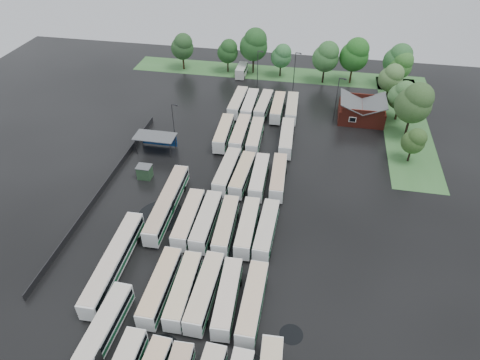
# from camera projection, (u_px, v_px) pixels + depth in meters

# --- Properties ---
(ground) EXTENTS (160.00, 160.00, 0.00)m
(ground) POSITION_uv_depth(u_px,v_px,m) (213.00, 236.00, 67.97)
(ground) COLOR black
(ground) RESTS_ON ground
(brick_building) EXTENTS (10.07, 8.60, 5.39)m
(brick_building) POSITION_uv_depth(u_px,v_px,m) (361.00, 112.00, 96.58)
(brick_building) COLOR maroon
(brick_building) RESTS_ON ground
(wash_shed) EXTENTS (8.20, 4.20, 3.58)m
(wash_shed) POSITION_uv_depth(u_px,v_px,m) (156.00, 137.00, 85.91)
(wash_shed) COLOR #2D2D30
(wash_shed) RESTS_ON ground
(utility_hut) EXTENTS (2.70, 2.20, 2.62)m
(utility_hut) POSITION_uv_depth(u_px,v_px,m) (145.00, 172.00, 79.42)
(utility_hut) COLOR #254328
(utility_hut) RESTS_ON ground
(grass_strip_north) EXTENTS (80.00, 10.00, 0.01)m
(grass_strip_north) POSITION_uv_depth(u_px,v_px,m) (276.00, 73.00, 118.19)
(grass_strip_north) COLOR #386D33
(grass_strip_north) RESTS_ON ground
(grass_strip_east) EXTENTS (10.00, 50.00, 0.01)m
(grass_strip_east) POSITION_uv_depth(u_px,v_px,m) (405.00, 124.00, 96.23)
(grass_strip_east) COLOR #386D33
(grass_strip_east) RESTS_ON ground
(west_fence) EXTENTS (0.10, 50.00, 1.20)m
(west_fence) POSITION_uv_depth(u_px,v_px,m) (104.00, 186.00, 77.18)
(west_fence) COLOR #2D2D30
(west_fence) RESTS_ON ground
(bus_r1c0) EXTENTS (2.60, 12.03, 3.35)m
(bus_r1c0) POSITION_uv_depth(u_px,v_px,m) (161.00, 286.00, 57.78)
(bus_r1c0) COLOR white
(bus_r1c0) RESTS_ON ground
(bus_r1c1) EXTENTS (2.76, 11.62, 3.22)m
(bus_r1c1) POSITION_uv_depth(u_px,v_px,m) (184.00, 290.00, 57.44)
(bus_r1c1) COLOR white
(bus_r1c1) RESTS_ON ground
(bus_r1c2) EXTENTS (2.74, 12.08, 3.35)m
(bus_r1c2) POSITION_uv_depth(u_px,v_px,m) (205.00, 292.00, 57.08)
(bus_r1c2) COLOR white
(bus_r1c2) RESTS_ON ground
(bus_r1c3) EXTENTS (3.02, 11.69, 3.23)m
(bus_r1c3) POSITION_uv_depth(u_px,v_px,m) (227.00, 297.00, 56.46)
(bus_r1c3) COLOR white
(bus_r1c3) RESTS_ON ground
(bus_r1c4) EXTENTS (2.57, 11.98, 3.33)m
(bus_r1c4) POSITION_uv_depth(u_px,v_px,m) (252.00, 302.00, 55.74)
(bus_r1c4) COLOR white
(bus_r1c4) RESTS_ON ground
(bus_r2c0) EXTENTS (2.78, 12.05, 3.34)m
(bus_r2c0) POSITION_uv_depth(u_px,v_px,m) (189.00, 219.00, 68.49)
(bus_r2c0) COLOR white
(bus_r2c0) RESTS_ON ground
(bus_r2c1) EXTENTS (2.64, 12.11, 3.37)m
(bus_r2c1) POSITION_uv_depth(u_px,v_px,m) (206.00, 221.00, 68.03)
(bus_r2c1) COLOR white
(bus_r2c1) RESTS_ON ground
(bus_r2c2) EXTENTS (2.95, 11.83, 3.27)m
(bus_r2c2) POSITION_uv_depth(u_px,v_px,m) (226.00, 225.00, 67.31)
(bus_r2c2) COLOR white
(bus_r2c2) RESTS_ON ground
(bus_r2c3) EXTENTS (2.72, 11.70, 3.24)m
(bus_r2c3) POSITION_uv_depth(u_px,v_px,m) (247.00, 227.00, 67.04)
(bus_r2c3) COLOR white
(bus_r2c3) RESTS_ON ground
(bus_r2c4) EXTENTS (2.73, 11.83, 3.28)m
(bus_r2c4) POSITION_uv_depth(u_px,v_px,m) (266.00, 230.00, 66.54)
(bus_r2c4) COLOR white
(bus_r2c4) RESTS_ON ground
(bus_r3c1) EXTENTS (3.00, 12.09, 3.34)m
(bus_r3c1) POSITION_uv_depth(u_px,v_px,m) (227.00, 171.00, 78.71)
(bus_r3c1) COLOR white
(bus_r3c1) RESTS_ON ground
(bus_r3c2) EXTENTS (3.03, 11.64, 3.21)m
(bus_r3c2) POSITION_uv_depth(u_px,v_px,m) (243.00, 174.00, 78.05)
(bus_r3c2) COLOR white
(bus_r3c2) RESTS_ON ground
(bus_r3c3) EXTENTS (2.73, 11.65, 3.23)m
(bus_r3c3) POSITION_uv_depth(u_px,v_px,m) (259.00, 177.00, 77.47)
(bus_r3c3) COLOR white
(bus_r3c3) RESTS_ON ground
(bus_r3c4) EXTENTS (2.97, 11.72, 3.24)m
(bus_r3c4) POSITION_uv_depth(u_px,v_px,m) (278.00, 177.00, 77.42)
(bus_r3c4) COLOR white
(bus_r3c4) RESTS_ON ground
(bus_r4c0) EXTENTS (2.97, 11.96, 3.31)m
(bus_r4c0) POSITION_uv_depth(u_px,v_px,m) (224.00, 133.00, 89.55)
(bus_r4c0) COLOR white
(bus_r4c0) RESTS_ON ground
(bus_r4c1) EXTENTS (2.71, 12.19, 3.39)m
(bus_r4c1) POSITION_uv_depth(u_px,v_px,m) (240.00, 134.00, 89.19)
(bus_r4c1) COLOR white
(bus_r4c1) RESTS_ON ground
(bus_r4c2) EXTENTS (2.87, 11.76, 3.25)m
(bus_r4c2) POSITION_uv_depth(u_px,v_px,m) (255.00, 136.00, 88.54)
(bus_r4c2) COLOR white
(bus_r4c2) RESTS_ON ground
(bus_r4c4) EXTENTS (3.05, 12.18, 3.36)m
(bus_r4c4) POSITION_uv_depth(u_px,v_px,m) (287.00, 138.00, 87.92)
(bus_r4c4) COLOR white
(bus_r4c4) RESTS_ON ground
(bus_r5c0) EXTENTS (2.76, 12.11, 3.36)m
(bus_r5c0) POSITION_uv_depth(u_px,v_px,m) (238.00, 103.00, 100.38)
(bus_r5c0) COLOR white
(bus_r5c0) RESTS_ON ground
(bus_r5c1) EXTENTS (2.62, 11.86, 3.29)m
(bus_r5c1) POSITION_uv_depth(u_px,v_px,m) (250.00, 105.00, 99.63)
(bus_r5c1) COLOR white
(bus_r5c1) RESTS_ON ground
(bus_r5c2) EXTENTS (3.00, 11.76, 3.24)m
(bus_r5c2) POSITION_uv_depth(u_px,v_px,m) (264.00, 105.00, 99.45)
(bus_r5c2) COLOR white
(bus_r5c2) RESTS_ON ground
(bus_r5c3) EXTENTS (2.54, 11.55, 3.21)m
(bus_r5c3) POSITION_uv_depth(u_px,v_px,m) (278.00, 107.00, 98.63)
(bus_r5c3) COLOR white
(bus_r5c3) RESTS_ON ground
(bus_r5c4) EXTENTS (2.95, 11.81, 3.26)m
(bus_r5c4) POSITION_uv_depth(u_px,v_px,m) (292.00, 108.00, 98.25)
(bus_r5c4) COLOR white
(bus_r5c4) RESTS_ON ground
(artic_bus_west_a) EXTENTS (3.00, 17.95, 3.32)m
(artic_bus_west_a) POSITION_uv_depth(u_px,v_px,m) (93.00, 350.00, 50.40)
(artic_bus_west_a) COLOR white
(artic_bus_west_a) RESTS_ON ground
(artic_bus_west_b) EXTENTS (2.93, 18.07, 3.34)m
(artic_bus_west_b) POSITION_uv_depth(u_px,v_px,m) (167.00, 203.00, 71.52)
(artic_bus_west_b) COLOR white
(artic_bus_west_b) RESTS_ON ground
(artic_bus_west_c) EXTENTS (3.05, 18.16, 3.36)m
(artic_bus_west_c) POSITION_uv_depth(u_px,v_px,m) (114.00, 261.00, 61.28)
(artic_bus_west_c) COLOR white
(artic_bus_west_c) RESTS_ON ground
(minibus) EXTENTS (2.48, 6.48, 2.82)m
(minibus) POSITION_uv_depth(u_px,v_px,m) (242.00, 70.00, 115.94)
(minibus) COLOR silver
(minibus) RESTS_ON ground
(tree_north_0) EXTENTS (6.17, 6.17, 10.22)m
(tree_north_0) POSITION_uv_depth(u_px,v_px,m) (183.00, 46.00, 116.55)
(tree_north_0) COLOR #362213
(tree_north_0) RESTS_ON ground
(tree_north_1) EXTENTS (5.60, 5.60, 9.28)m
(tree_north_1) POSITION_uv_depth(u_px,v_px,m) (228.00, 51.00, 115.42)
(tree_north_1) COLOR black
(tree_north_1) RESTS_ON ground
(tree_north_2) EXTENTS (7.52, 7.52, 12.46)m
(tree_north_2) POSITION_uv_depth(u_px,v_px,m) (254.00, 44.00, 113.70)
(tree_north_2) COLOR black
(tree_north_2) RESTS_ON ground
(tree_north_3) EXTENTS (5.46, 5.46, 9.04)m
(tree_north_3) POSITION_uv_depth(u_px,v_px,m) (282.00, 56.00, 113.18)
(tree_north_3) COLOR black
(tree_north_3) RESTS_ON ground
(tree_north_4) EXTENTS (6.77, 6.77, 11.22)m
(tree_north_4) POSITION_uv_depth(u_px,v_px,m) (326.00, 56.00, 109.06)
(tree_north_4) COLOR black
(tree_north_4) RESTS_ON ground
(tree_north_5) EXTENTS (7.37, 7.37, 12.21)m
(tree_north_5) POSITION_uv_depth(u_px,v_px,m) (355.00, 54.00, 108.44)
(tree_north_5) COLOR #351F11
(tree_north_5) RESTS_ON ground
(tree_north_6) EXTENTS (6.95, 6.95, 11.51)m
(tree_north_6) POSITION_uv_depth(u_px,v_px,m) (398.00, 59.00, 106.98)
(tree_north_6) COLOR black
(tree_north_6) RESTS_ON ground
(tree_east_0) EXTENTS (4.51, 4.50, 7.45)m
(tree_east_0) POSITION_uv_depth(u_px,v_px,m) (414.00, 141.00, 81.57)
(tree_east_0) COLOR black
(tree_east_0) RESTS_ON ground
(tree_east_1) EXTENTS (7.44, 7.44, 12.32)m
(tree_east_1) POSITION_uv_depth(u_px,v_px,m) (415.00, 103.00, 87.27)
(tree_east_1) COLOR black
(tree_east_1) RESTS_ON ground
(tree_east_2) EXTENTS (5.76, 5.75, 9.52)m
(tree_east_2) POSITION_uv_depth(u_px,v_px,m) (402.00, 95.00, 93.97)
(tree_east_2) COLOR black
(tree_east_2) RESTS_ON ground
(tree_east_3) EXTENTS (5.79, 5.79, 9.59)m
(tree_east_3) POSITION_uv_depth(u_px,v_px,m) (392.00, 77.00, 101.29)
(tree_east_3) COLOR black
(tree_east_3) RESTS_ON ground
(tree_east_4) EXTENTS (6.22, 6.22, 10.31)m
(tree_east_4) POSITION_uv_depth(u_px,v_px,m) (400.00, 65.00, 106.27)
(tree_east_4) COLOR black
(tree_east_4) RESTS_ON ground
(lamp_post_ne) EXTENTS (1.61, 0.31, 10.47)m
(lamp_post_ne) POSITION_uv_depth(u_px,v_px,m) (337.00, 97.00, 93.43)
(lamp_post_ne) COLOR #2D2D30
(lamp_post_ne) RESTS_ON ground
(lamp_post_nw) EXTENTS (1.43, 0.28, 9.28)m
(lamp_post_nw) POSITION_uv_depth(u_px,v_px,m) (174.00, 122.00, 86.19)
(lamp_post_nw) COLOR #2D2D30
(lamp_post_nw) RESTS_ON ground
(lamp_post_back_w) EXTENTS (1.48, 0.29, 9.63)m
(lamp_post_back_w) POSITION_uv_depth(u_px,v_px,m) (258.00, 66.00, 107.99)
(lamp_post_back_w) COLOR #2D2D30
(lamp_post_back_w) RESTS_ON ground
(lamp_post_back_e) EXTENTS (1.53, 0.30, 9.96)m
(lamp_post_back_e) POSITION_uv_depth(u_px,v_px,m) (295.00, 69.00, 106.26)
(lamp_post_back_e) COLOR #2D2D30
(lamp_post_back_e) RESTS_ON ground
(puddle_0) EXTENTS (4.88, 4.88, 0.01)m
(puddle_0) POSITION_uv_depth(u_px,v_px,m) (161.00, 352.00, 52.17)
(puddle_0) COLOR black
(puddle_0) RESTS_ON ground
(puddle_2) EXTENTS (8.03, 8.03, 0.01)m
(puddle_2) POSITION_uv_depth(u_px,v_px,m) (161.00, 216.00, 71.71)
(puddle_2) COLOR black
(puddle_2) RESTS_ON ground
(puddle_3) EXTENTS (5.14, 5.14, 0.01)m
(puddle_3) POSITION_uv_depth(u_px,v_px,m) (225.00, 246.00, 66.22)
(puddle_3) COLOR black
(puddle_3) RESTS_ON ground
(puddle_4) EXTENTS (3.03, 3.03, 0.01)m
(puddle_4) POSITION_uv_depth(u_px,v_px,m) (291.00, 334.00, 54.06)
(puddle_4) COLOR black
(puddle_4) RESTS_ON ground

